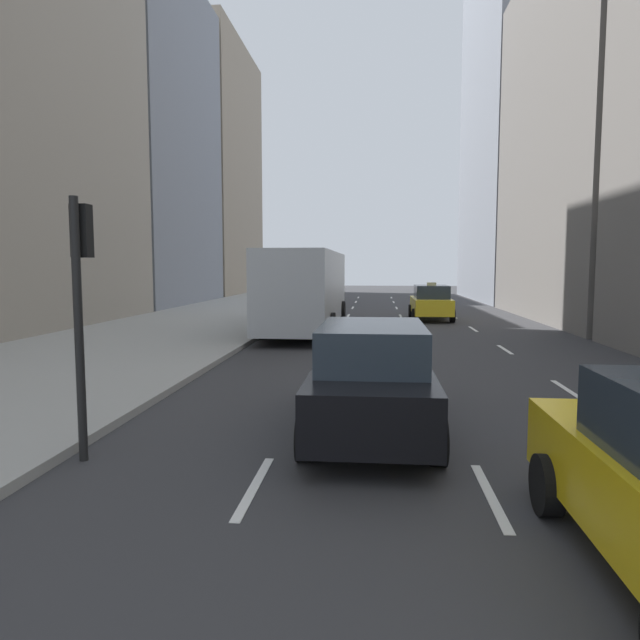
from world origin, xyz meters
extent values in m
cube|color=#9E9E99|center=(-7.00, 27.00, 0.07)|extent=(8.00, 66.00, 0.15)
cube|color=white|center=(-0.20, 8.00, 0.01)|extent=(0.12, 2.00, 0.01)
cube|color=white|center=(-0.20, 14.00, 0.01)|extent=(0.12, 2.00, 0.01)
cube|color=white|center=(-0.20, 20.00, 0.01)|extent=(0.12, 2.00, 0.01)
cube|color=white|center=(-0.20, 26.00, 0.01)|extent=(0.12, 2.00, 0.01)
cube|color=white|center=(-0.20, 32.00, 0.01)|extent=(0.12, 2.00, 0.01)
cube|color=white|center=(-0.20, 38.00, 0.01)|extent=(0.12, 2.00, 0.01)
cube|color=white|center=(-0.20, 44.00, 0.01)|extent=(0.12, 2.00, 0.01)
cube|color=white|center=(-0.20, 50.00, 0.01)|extent=(0.12, 2.00, 0.01)
cube|color=white|center=(2.60, 8.00, 0.01)|extent=(0.12, 2.00, 0.01)
cube|color=white|center=(2.60, 14.00, 0.01)|extent=(0.12, 2.00, 0.01)
cube|color=white|center=(2.60, 20.00, 0.01)|extent=(0.12, 2.00, 0.01)
cube|color=white|center=(2.60, 26.00, 0.01)|extent=(0.12, 2.00, 0.01)
cube|color=white|center=(2.60, 32.00, 0.01)|extent=(0.12, 2.00, 0.01)
cube|color=white|center=(2.60, 38.00, 0.01)|extent=(0.12, 2.00, 0.01)
cube|color=white|center=(2.60, 44.00, 0.01)|extent=(0.12, 2.00, 0.01)
cube|color=white|center=(2.60, 50.00, 0.01)|extent=(0.12, 2.00, 0.01)
cube|color=white|center=(5.40, 14.00, 0.01)|extent=(0.12, 2.00, 0.01)
cube|color=white|center=(5.40, 20.00, 0.01)|extent=(0.12, 2.00, 0.01)
cube|color=white|center=(5.40, 26.00, 0.01)|extent=(0.12, 2.00, 0.01)
cube|color=white|center=(5.40, 32.00, 0.01)|extent=(0.12, 2.00, 0.01)
cube|color=white|center=(5.40, 38.00, 0.01)|extent=(0.12, 2.00, 0.01)
cube|color=white|center=(5.40, 44.00, 0.01)|extent=(0.12, 2.00, 0.01)
cube|color=white|center=(5.40, 50.00, 0.01)|extent=(0.12, 2.00, 0.01)
cube|color=gray|center=(-14.00, 39.33, 10.90)|extent=(6.00, 14.31, 21.79)
cube|color=gray|center=(-14.00, 54.93, 11.51)|extent=(6.00, 15.91, 23.02)
cube|color=slate|center=(12.00, 31.22, 9.13)|extent=(6.00, 16.25, 18.27)
cube|color=gray|center=(12.00, 48.31, 14.16)|extent=(6.00, 17.13, 28.33)
cube|color=yellow|center=(4.00, 30.20, 0.71)|extent=(1.80, 4.40, 0.76)
cube|color=#28333D|center=(4.00, 29.93, 1.41)|extent=(1.58, 2.29, 0.64)
cube|color=#F2E599|center=(4.00, 29.93, 1.80)|extent=(0.44, 0.20, 0.14)
cylinder|color=black|center=(3.10, 31.56, 0.33)|extent=(0.22, 0.66, 0.66)
cylinder|color=black|center=(4.90, 31.56, 0.33)|extent=(0.22, 0.66, 0.66)
cylinder|color=black|center=(3.10, 28.83, 0.33)|extent=(0.22, 0.66, 0.66)
cylinder|color=black|center=(4.90, 28.83, 0.33)|extent=(0.22, 0.66, 0.66)
cylinder|color=black|center=(3.10, 7.54, 0.33)|extent=(0.22, 0.66, 0.66)
cube|color=black|center=(1.20, 10.49, 0.73)|extent=(1.80, 4.89, 0.81)
cube|color=#28333D|center=(1.20, 10.19, 1.46)|extent=(1.58, 2.54, 0.64)
cylinder|color=black|center=(0.30, 12.00, 0.33)|extent=(0.22, 0.66, 0.66)
cylinder|color=black|center=(2.10, 12.00, 0.33)|extent=(0.22, 0.66, 0.66)
cylinder|color=black|center=(0.30, 8.97, 0.33)|extent=(0.22, 0.66, 0.66)
cylinder|color=black|center=(2.10, 8.97, 0.33)|extent=(0.22, 0.66, 0.66)
cube|color=#B7BCC1|center=(-1.60, 25.08, 1.80)|extent=(2.50, 11.60, 2.90)
cube|color=#28333D|center=(-1.60, 30.83, 2.15)|extent=(2.30, 0.12, 1.40)
cube|color=#28333D|center=(-2.81, 25.08, 2.15)|extent=(0.08, 9.86, 1.10)
cube|color=yellow|center=(-1.60, 30.83, 3.05)|extent=(1.50, 0.10, 0.36)
cylinder|color=black|center=(-2.85, 28.68, 0.50)|extent=(0.30, 1.00, 1.00)
cylinder|color=black|center=(-0.35, 28.68, 0.50)|extent=(0.30, 1.00, 1.00)
cylinder|color=black|center=(-2.85, 21.89, 0.50)|extent=(0.30, 1.00, 1.00)
cylinder|color=black|center=(-0.35, 21.89, 0.50)|extent=(0.30, 1.00, 1.00)
cylinder|color=black|center=(-2.75, 8.71, 1.80)|extent=(0.12, 0.12, 3.60)
cube|color=black|center=(-2.75, 8.89, 3.15)|extent=(0.24, 0.20, 0.72)
sphere|color=red|center=(-2.75, 9.00, 3.38)|extent=(0.14, 0.14, 0.14)
sphere|color=#4C3F14|center=(-2.75, 9.00, 3.15)|extent=(0.14, 0.14, 0.14)
sphere|color=#198C2D|center=(-2.75, 9.00, 2.92)|extent=(0.14, 0.14, 0.14)
camera|label=1|loc=(1.24, 1.41, 2.67)|focal=32.00mm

